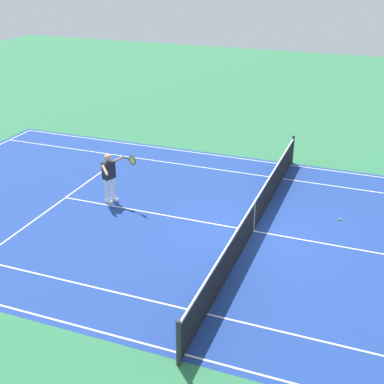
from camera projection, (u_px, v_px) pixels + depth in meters
The scene contains 6 objects.
ground_plane at pixel (253, 231), 15.32m from camera, with size 60.00×60.00×0.00m, color #2D7247.
court_slab at pixel (253, 231), 15.32m from camera, with size 24.20×11.40×0.00m, color navy.
court_line_markings at pixel (253, 231), 15.32m from camera, with size 23.85×11.05×0.01m.
tennis_net at pixel (254, 216), 15.11m from camera, with size 0.10×11.70×1.08m.
tennis_player_near at pixel (110, 175), 16.73m from camera, with size 1.18×0.74×1.70m.
tennis_ball at pixel (340, 219), 15.91m from camera, with size 0.07×0.07×0.07m, color #CCE01E.
Camera 1 is at (-3.08, 13.18, 7.49)m, focal length 49.05 mm.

